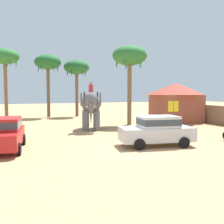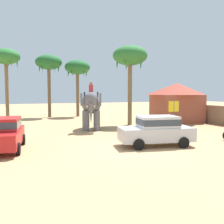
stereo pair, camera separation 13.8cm
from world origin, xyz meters
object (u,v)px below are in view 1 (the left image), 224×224
at_px(car_sedan_foreground, 157,129).
at_px(palm_tree_left_of_road, 48,64).
at_px(roadside_hut, 176,101).
at_px(car_parked_far_side, 4,133).
at_px(palm_tree_near_hut, 130,58).
at_px(palm_tree_behind_elephant, 77,69).
at_px(palm_tree_far_back, 5,58).
at_px(elephant_with_mahout, 91,105).
at_px(signboard_yellow, 173,108).

bearing_deg(car_sedan_foreground, palm_tree_left_of_road, 98.83).
height_order(car_sedan_foreground, roadside_hut, roadside_hut).
relative_size(car_parked_far_side, palm_tree_near_hut, 0.59).
height_order(palm_tree_behind_elephant, roadside_hut, palm_tree_behind_elephant).
bearing_deg(palm_tree_far_back, car_sedan_foreground, -68.24).
relative_size(palm_tree_behind_elephant, palm_tree_left_of_road, 0.93).
bearing_deg(car_parked_far_side, roadside_hut, 22.63).
xyz_separation_m(car_sedan_foreground, elephant_with_mahout, (-1.46, 7.43, 1.06)).
xyz_separation_m(car_parked_far_side, palm_tree_far_back, (0.14, 17.41, 6.03)).
relative_size(elephant_with_mahout, palm_tree_far_back, 0.50).
bearing_deg(car_parked_far_side, palm_tree_far_back, 89.53).
relative_size(car_sedan_foreground, palm_tree_near_hut, 0.59).
height_order(palm_tree_behind_elephant, palm_tree_near_hut, palm_tree_near_hut).
xyz_separation_m(palm_tree_behind_elephant, palm_tree_left_of_road, (-3.51, 0.29, 0.48)).
distance_m(elephant_with_mahout, palm_tree_far_back, 14.59).
bearing_deg(palm_tree_left_of_road, palm_tree_behind_elephant, -4.71).
xyz_separation_m(palm_tree_behind_elephant, signboard_yellow, (4.80, -13.55, -4.38)).
distance_m(car_sedan_foreground, elephant_with_mahout, 7.65).
bearing_deg(palm_tree_near_hut, car_sedan_foreground, -107.48).
height_order(palm_tree_near_hut, roadside_hut, palm_tree_near_hut).
relative_size(palm_tree_near_hut, roadside_hut, 1.38).
xyz_separation_m(car_parked_far_side, palm_tree_behind_elephant, (8.46, 16.93, 5.14)).
height_order(palm_tree_near_hut, palm_tree_left_of_road, palm_tree_left_of_road).
bearing_deg(palm_tree_far_back, palm_tree_behind_elephant, -3.28).
bearing_deg(palm_tree_behind_elephant, palm_tree_near_hut, -77.20).
bearing_deg(palm_tree_behind_elephant, elephant_with_mahout, -99.53).
xyz_separation_m(elephant_with_mahout, palm_tree_left_of_road, (-1.55, 11.97, 4.55)).
distance_m(car_parked_far_side, elephant_with_mahout, 8.42).
distance_m(elephant_with_mahout, roadside_hut, 9.70).
relative_size(palm_tree_left_of_road, roadside_hut, 1.44).
bearing_deg(roadside_hut, elephant_with_mahout, -171.36).
height_order(elephant_with_mahout, palm_tree_far_back, palm_tree_far_back).
height_order(palm_tree_far_back, signboard_yellow, palm_tree_far_back).
xyz_separation_m(car_sedan_foreground, palm_tree_behind_elephant, (0.50, 19.11, 5.14)).
distance_m(palm_tree_left_of_road, palm_tree_far_back, 4.83).
relative_size(car_parked_far_side, elephant_with_mahout, 1.07).
bearing_deg(elephant_with_mahout, palm_tree_near_hut, 19.36).
relative_size(roadside_hut, signboard_yellow, 2.22).
distance_m(palm_tree_left_of_road, signboard_yellow, 16.86).
height_order(roadside_hut, signboard_yellow, roadside_hut).
bearing_deg(palm_tree_far_back, palm_tree_left_of_road, -2.23).
bearing_deg(car_sedan_foreground, signboard_yellow, 46.41).
distance_m(elephant_with_mahout, palm_tree_behind_elephant, 12.53).
relative_size(palm_tree_behind_elephant, palm_tree_near_hut, 0.97).
xyz_separation_m(palm_tree_left_of_road, roadside_hut, (11.14, -10.51, -4.42)).
xyz_separation_m(palm_tree_near_hut, signboard_yellow, (2.48, -3.37, -4.57)).
height_order(palm_tree_left_of_road, roadside_hut, palm_tree_left_of_road).
distance_m(car_parked_far_side, palm_tree_left_of_road, 18.78).
bearing_deg(palm_tree_near_hut, elephant_with_mahout, -160.64).
bearing_deg(elephant_with_mahout, palm_tree_left_of_road, 97.40).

